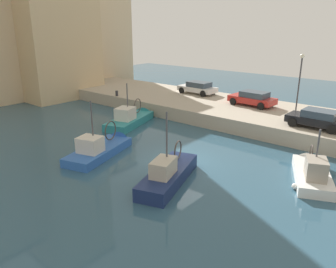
# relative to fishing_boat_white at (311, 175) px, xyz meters

# --- Properties ---
(water_surface) EXTENTS (80.00, 80.00, 0.00)m
(water_surface) POSITION_rel_fishing_boat_white_xyz_m (-2.95, 7.27, -0.15)
(water_surface) COLOR #2D5166
(water_surface) RESTS_ON ground
(quay_wall) EXTENTS (9.00, 56.00, 1.20)m
(quay_wall) POSITION_rel_fishing_boat_white_xyz_m (8.55, 7.27, 0.45)
(quay_wall) COLOR #ADA08C
(quay_wall) RESTS_ON ground
(fishing_boat_white) EXTENTS (5.71, 3.76, 3.97)m
(fishing_boat_white) POSITION_rel_fishing_boat_white_xyz_m (0.00, 0.00, 0.00)
(fishing_boat_white) COLOR white
(fishing_boat_white) RESTS_ON ground
(fishing_boat_navy) EXTENTS (6.41, 3.44, 4.85)m
(fishing_boat_navy) POSITION_rel_fishing_boat_white_xyz_m (-5.40, 5.96, -0.02)
(fishing_boat_navy) COLOR navy
(fishing_boat_navy) RESTS_ON ground
(fishing_boat_teal) EXTENTS (6.69, 3.77, 4.56)m
(fishing_boat_teal) POSITION_rel_fishing_boat_white_xyz_m (1.12, 15.72, 0.00)
(fishing_boat_teal) COLOR teal
(fishing_boat_teal) RESTS_ON ground
(fishing_boat_blue) EXTENTS (6.43, 3.53, 4.72)m
(fishing_boat_blue) POSITION_rel_fishing_boat_white_xyz_m (-5.18, 12.09, -0.01)
(fishing_boat_blue) COLOR #2D60B7
(fishing_boat_blue) RESTS_ON ground
(parked_car_black) EXTENTS (2.08, 4.06, 1.32)m
(parked_car_black) POSITION_rel_fishing_boat_white_xyz_m (6.13, 1.73, 1.73)
(parked_car_black) COLOR black
(parked_car_black) RESTS_ON quay_wall
(parked_car_white) EXTENTS (2.14, 4.25, 1.29)m
(parked_car_white) POSITION_rel_fishing_boat_white_xyz_m (10.77, 15.45, 1.72)
(parked_car_white) COLOR silver
(parked_car_white) RESTS_ON quay_wall
(parked_car_red) EXTENTS (2.25, 4.30, 1.32)m
(parked_car_red) POSITION_rel_fishing_boat_white_xyz_m (9.50, 8.44, 1.73)
(parked_car_red) COLOR red
(parked_car_red) RESTS_ON quay_wall
(mooring_bollard_mid) EXTENTS (0.28, 0.28, 0.55)m
(mooring_bollard_mid) POSITION_rel_fishing_boat_white_xyz_m (4.40, 21.27, 1.32)
(mooring_bollard_mid) COLOR #2D2D33
(mooring_bollard_mid) RESTS_ON quay_wall
(quay_streetlamp) EXTENTS (0.36, 0.36, 4.83)m
(quay_streetlamp) POSITION_rel_fishing_boat_white_xyz_m (10.05, 4.62, 4.30)
(quay_streetlamp) COLOR #38383D
(quay_streetlamp) RESTS_ON quay_wall
(waterfront_building_east_mid) EXTENTS (8.44, 7.10, 13.78)m
(waterfront_building_east_mid) POSITION_rel_fishing_boat_white_xyz_m (12.82, 34.90, 6.76)
(waterfront_building_east_mid) COLOR beige
(waterfront_building_east_mid) RESTS_ON ground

